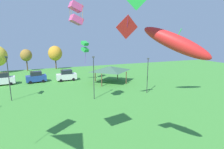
# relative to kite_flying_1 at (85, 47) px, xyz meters

# --- Properties ---
(kite_flying_1) EXTENTS (1.69, 1.77, 4.99)m
(kite_flying_1) POSITION_rel_kite_flying_1_xyz_m (0.00, 0.00, 0.00)
(kite_flying_1) COLOR green
(kite_flying_3) EXTENTS (3.53, 3.62, 2.50)m
(kite_flying_3) POSITION_rel_kite_flying_1_xyz_m (-1.25, -29.45, 1.55)
(kite_flying_3) COLOR red
(kite_flying_5) EXTENTS (1.64, 1.50, 2.58)m
(kite_flying_5) POSITION_rel_kite_flying_1_xyz_m (-4.69, -16.85, 4.54)
(kite_flying_5) COLOR #E54C93
(kite_flying_10) EXTENTS (3.15, 1.00, 3.05)m
(kite_flying_10) POSITION_rel_kite_flying_1_xyz_m (1.83, -16.70, 3.18)
(kite_flying_10) COLOR red
(parked_car_leftmost) EXTENTS (4.79, 2.28, 2.62)m
(parked_car_leftmost) POSITION_rel_kite_flying_1_xyz_m (-16.72, 2.91, -6.44)
(parked_car_leftmost) COLOR silver
(parked_car_leftmost) RESTS_ON ground
(parked_car_second_from_left) EXTENTS (4.31, 2.40, 2.44)m
(parked_car_second_from_left) POSITION_rel_kite_flying_1_xyz_m (-10.35, 2.89, -6.52)
(parked_car_second_from_left) COLOR #234299
(parked_car_second_from_left) RESTS_ON ground
(parked_car_third_from_left) EXTENTS (4.46, 2.11, 2.47)m
(parked_car_third_from_left) POSITION_rel_kite_flying_1_xyz_m (-3.97, 2.18, -6.51)
(parked_car_third_from_left) COLOR silver
(parked_car_third_from_left) RESTS_ON ground
(park_pavilion) EXTENTS (7.02, 6.03, 3.60)m
(park_pavilion) POSITION_rel_kite_flying_1_xyz_m (4.66, -3.09, -4.63)
(park_pavilion) COLOR brown
(park_pavilion) RESTS_ON ground
(light_post_0) EXTENTS (0.36, 0.20, 6.20)m
(light_post_0) POSITION_rel_kite_flying_1_xyz_m (8.12, -12.26, -4.22)
(light_post_0) COLOR #2D2D33
(light_post_0) RESTS_ON ground
(light_post_2) EXTENTS (0.36, 0.20, 6.90)m
(light_post_2) POSITION_rel_kite_flying_1_xyz_m (-13.62, -8.06, -3.86)
(light_post_2) COLOR #2D2D33
(light_post_2) RESTS_ON ground
(light_post_3) EXTENTS (0.36, 0.20, 6.82)m
(light_post_3) POSITION_rel_kite_flying_1_xyz_m (-1.45, -11.97, -3.90)
(light_post_3) COLOR #2D2D33
(light_post_3) RESTS_ON ground
(treeline_tree_2) EXTENTS (3.20, 3.20, 6.36)m
(treeline_tree_2) POSITION_rel_kite_flying_1_xyz_m (-13.24, 18.96, -3.15)
(treeline_tree_2) COLOR brown
(treeline_tree_2) RESTS_ON ground
(treeline_tree_3) EXTENTS (4.16, 4.16, 7.20)m
(treeline_tree_3) POSITION_rel_kite_flying_1_xyz_m (-5.12, 18.89, -2.82)
(treeline_tree_3) COLOR brown
(treeline_tree_3) RESTS_ON ground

